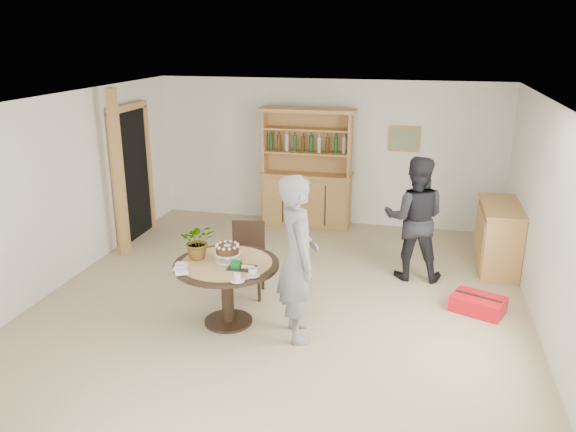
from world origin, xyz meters
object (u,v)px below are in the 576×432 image
Objects in this scene: sideboard at (499,236)px; adult_person at (415,218)px; dining_chair at (248,254)px; red_suitcase at (478,304)px; dining_table at (227,275)px; hutch at (307,187)px; teen_boy at (298,258)px.

adult_person is (-1.18, -0.63, 0.38)m from sideboard.
dining_chair is 2.91m from red_suitcase.
sideboard is at bearing 98.75° from red_suitcase.
dining_table is (-3.22, -2.44, 0.13)m from sideboard.
hutch is at bearing 87.15° from dining_table.
dining_table is at bearing -142.85° from sideboard.
teen_boy reaches higher than sideboard.
dining_chair reaches higher than dining_table.
hutch reaches higher than red_suitcase.
adult_person is at bearing -55.01° from teen_boy.
red_suitcase is at bearing -103.55° from sideboard.
dining_table is at bearing 60.12° from teen_boy.
hutch is 2.89× the size of red_suitcase.
dining_table is 3.06m from red_suitcase.
red_suitcase is (2.88, 0.12, -0.43)m from dining_chair.
red_suitcase is at bearing 18.35° from dining_table.
dining_table is 0.92m from teen_boy.
hutch is 2.16× the size of dining_chair.
teen_boy reaches higher than adult_person.
red_suitcase is at bearing 132.89° from adult_person.
dining_chair is 2.30m from adult_person.
dining_chair is 1.33m from teen_boy.
adult_person is at bearing -152.12° from sideboard.
hutch is 1.20× the size of adult_person.
dining_chair is 0.55× the size of adult_person.
dining_table is 0.70× the size of adult_person.
teen_boy is 2.63× the size of red_suitcase.
dining_chair is at bearing -153.49° from sideboard.
hutch is 3.87m from red_suitcase.
adult_person is at bearing 41.68° from dining_table.
hutch is 3.69m from dining_table.
hutch is at bearing 77.75° from dining_chair.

